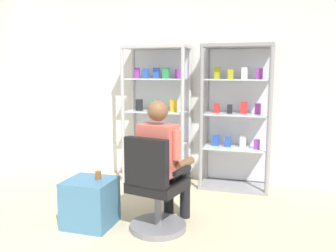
% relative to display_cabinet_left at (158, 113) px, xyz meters
% --- Properties ---
extents(back_wall, '(6.00, 0.10, 2.70)m').
position_rel_display_cabinet_left_xyz_m(back_wall, '(0.55, 0.24, 0.38)').
color(back_wall, silver).
rests_on(back_wall, ground).
extents(display_cabinet_left, '(0.90, 0.45, 1.90)m').
position_rel_display_cabinet_left_xyz_m(display_cabinet_left, '(0.00, 0.00, 0.00)').
color(display_cabinet_left, '#B7B7BC').
rests_on(display_cabinet_left, ground).
extents(display_cabinet_right, '(0.90, 0.45, 1.90)m').
position_rel_display_cabinet_left_xyz_m(display_cabinet_right, '(1.10, 0.00, -0.01)').
color(display_cabinet_right, gray).
rests_on(display_cabinet_right, ground).
extents(office_chair, '(0.61, 0.58, 0.96)m').
position_rel_display_cabinet_left_xyz_m(office_chair, '(0.51, -1.64, -0.57)').
color(office_chair, slate).
rests_on(office_chair, ground).
extents(seated_shopkeeper, '(0.54, 0.61, 1.29)m').
position_rel_display_cabinet_left_xyz_m(seated_shopkeeper, '(0.55, -1.48, -0.26)').
color(seated_shopkeeper, black).
rests_on(seated_shopkeeper, ground).
extents(storage_crate, '(0.47, 0.45, 0.48)m').
position_rel_display_cabinet_left_xyz_m(storage_crate, '(-0.17, -1.69, -0.73)').
color(storage_crate, teal).
rests_on(storage_crate, ground).
extents(tea_glass, '(0.06, 0.06, 0.09)m').
position_rel_display_cabinet_left_xyz_m(tea_glass, '(-0.09, -1.65, -0.44)').
color(tea_glass, brown).
rests_on(tea_glass, storage_crate).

